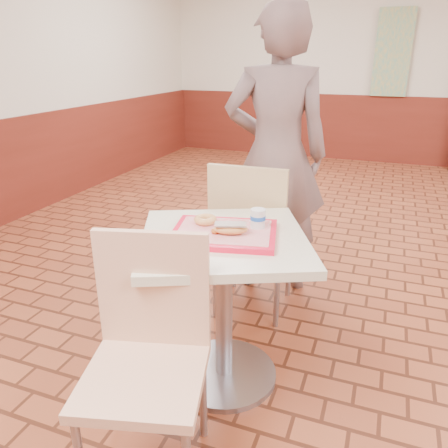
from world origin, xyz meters
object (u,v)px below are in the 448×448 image
(paper_cup, at_px, (258,218))
(chair_main_front, at_px, (148,346))
(main_table, at_px, (224,286))
(serving_tray, at_px, (224,233))
(ring_donut, at_px, (205,220))
(customer, at_px, (276,155))
(chair_main_back, at_px, (251,233))
(long_john_donut, at_px, (230,229))

(paper_cup, bearing_deg, chair_main_front, -110.53)
(paper_cup, bearing_deg, main_table, -146.16)
(serving_tray, bearing_deg, ring_donut, 154.54)
(customer, relative_size, paper_cup, 21.35)
(customer, relative_size, ring_donut, 17.41)
(ring_donut, xyz_separation_m, paper_cup, (0.25, 0.03, 0.03))
(chair_main_back, distance_m, ring_donut, 0.65)
(chair_main_front, relative_size, paper_cup, 10.85)
(chair_main_front, height_order, long_john_donut, chair_main_front)
(main_table, distance_m, ring_donut, 0.33)
(chair_main_back, xyz_separation_m, long_john_donut, (0.10, -0.67, 0.29))
(customer, relative_size, serving_tray, 4.00)
(ring_donut, bearing_deg, paper_cup, 7.86)
(main_table, distance_m, serving_tray, 0.27)
(customer, xyz_separation_m, ring_donut, (-0.08, -1.03, -0.11))
(chair_main_back, height_order, ring_donut, chair_main_back)
(customer, bearing_deg, chair_main_front, 72.12)
(ring_donut, bearing_deg, serving_tray, -25.46)
(chair_main_back, distance_m, serving_tray, 0.69)
(chair_main_front, xyz_separation_m, chair_main_back, (0.04, 1.18, 0.02))
(serving_tray, xyz_separation_m, long_john_donut, (0.04, -0.03, 0.04))
(main_table, bearing_deg, chair_main_back, 95.43)
(chair_main_front, bearing_deg, customer, 72.69)
(paper_cup, bearing_deg, chair_main_back, 109.51)
(chair_main_back, xyz_separation_m, paper_cup, (0.19, -0.55, 0.31))
(chair_main_front, height_order, paper_cup, chair_main_front)
(customer, bearing_deg, main_table, 76.43)
(chair_main_front, height_order, customer, customer)
(chair_main_back, bearing_deg, serving_tray, 93.39)
(serving_tray, relative_size, paper_cup, 5.33)
(main_table, xyz_separation_m, ring_donut, (-0.12, 0.06, 0.31))
(chair_main_back, distance_m, paper_cup, 0.66)
(customer, bearing_deg, serving_tray, 76.43)
(customer, bearing_deg, long_john_donut, 78.35)
(ring_donut, distance_m, long_john_donut, 0.18)
(serving_tray, bearing_deg, paper_cup, 33.84)
(main_table, height_order, serving_tray, serving_tray)
(main_table, height_order, long_john_donut, long_john_donut)
(chair_main_front, xyz_separation_m, customer, (0.07, 1.63, 0.41))
(chair_main_front, relative_size, ring_donut, 8.85)
(long_john_donut, relative_size, paper_cup, 1.95)
(serving_tray, relative_size, long_john_donut, 2.73)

